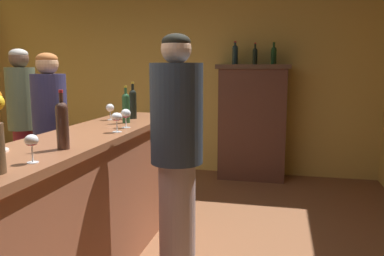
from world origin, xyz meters
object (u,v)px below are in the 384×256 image
Objects in this scene: wine_glass_front at (110,108)px; patron_by_cabinet at (51,136)px; display_bottle_left at (235,54)px; display_bottle_midleft at (255,55)px; wine_glass_spare at (32,142)px; wine_bottle_riesling at (62,123)px; display_cabinet at (252,120)px; bartender at (177,150)px; wine_bottle_malbec at (133,102)px; wine_bottle_merlot at (126,106)px; wine_glass_rear at (117,118)px; patron_near_entrance at (23,120)px; display_bottle_center at (274,54)px; bar_counter at (87,205)px; wine_glass_mid at (126,114)px.

patron_by_cabinet is at bearing -161.23° from wine_glass_front.
display_bottle_left is 1.08× the size of display_bottle_midleft.
wine_glass_spare is (0.32, -1.59, -0.00)m from wine_glass_front.
patron_by_cabinet is at bearing 126.02° from wine_bottle_riesling.
wine_bottle_riesling is (-0.84, -3.40, 0.40)m from display_cabinet.
wine_glass_front is at bearing -117.91° from display_bottle_midleft.
bartender is at bearing 61.54° from wine_glass_spare.
display_cabinet is at bearing 64.60° from wine_bottle_malbec.
wine_bottle_merlot is 0.93× the size of wine_bottle_malbec.
wine_bottle_malbec is at bearing 102.80° from wine_glass_rear.
patron_near_entrance reaches higher than wine_glass_rear.
wine_bottle_malbec is at bearing 19.38° from patron_near_entrance.
wine_glass_spare is at bearing -105.94° from display_bottle_center.
display_bottle_center is 0.18× the size of patron_near_entrance.
wine_bottle_merlot reaches higher than bar_counter.
wine_glass_front is 1.33m from patron_near_entrance.
display_cabinet is 5.15× the size of display_bottle_center.
wine_glass_rear is 1.01× the size of wine_glass_spare.
display_bottle_left is 0.18× the size of bartender.
wine_glass_spare is 0.46× the size of display_bottle_left.
display_cabinet is 10.86× the size of wine_glass_front.
display_bottle_left is 2.80m from patron_by_cabinet.
display_bottle_left is at bearing 78.00° from wine_glass_mid.
patron_near_entrance is at bearing 131.96° from wine_bottle_riesling.
bartender is at bearing -40.15° from wine_glass_front.
wine_glass_spare is at bearing -77.97° from bar_counter.
patron_by_cabinet is (-1.37, -2.31, -0.80)m from display_bottle_left.
display_cabinet reaches higher than bar_counter.
patron_by_cabinet is at bearing -177.84° from wine_bottle_merlot.
display_bottle_center reaches higher than wine_bottle_merlot.
wine_glass_front is at bearing -117.65° from display_cabinet.
display_bottle_midleft is at bearing 72.33° from wine_glass_mid.
display_bottle_left reaches higher than wine_glass_mid.
display_bottle_left reaches higher than bartender.
patron_by_cabinet reaches higher than wine_bottle_merlot.
wine_bottle_malbec is (-0.05, 0.28, 0.01)m from wine_bottle_merlot.
wine_glass_mid is at bearing -102.00° from display_bottle_left.
patron_near_entrance is at bearing -144.42° from display_bottle_midleft.
wine_bottle_merlot is 1.59m from patron_near_entrance.
wine_bottle_malbec is 2.40m from display_bottle_center.
wine_glass_front is at bearing 12.13° from patron_near_entrance.
display_cabinet is 5.08× the size of display_bottle_left.
bar_counter is 1.75× the size of display_cabinet.
wine_bottle_malbec is 1.46m from patron_near_entrance.
wine_glass_front is 0.47× the size of display_bottle_center.
display_bottle_left is at bearing 105.43° from patron_by_cabinet.
patron_near_entrance is at bearing 145.98° from wine_glass_rear.
wine_glass_front is 0.50× the size of display_bottle_midleft.
patron_by_cabinet is (0.74, -0.61, -0.04)m from patron_near_entrance.
wine_glass_front is at bearing 101.32° from wine_glass_spare.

